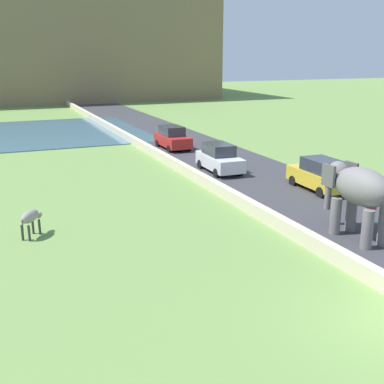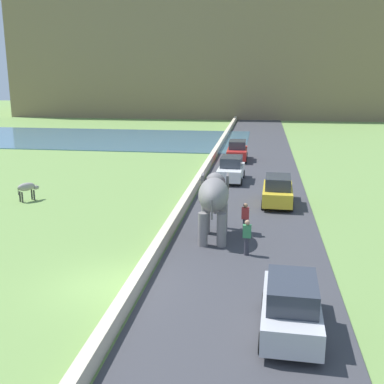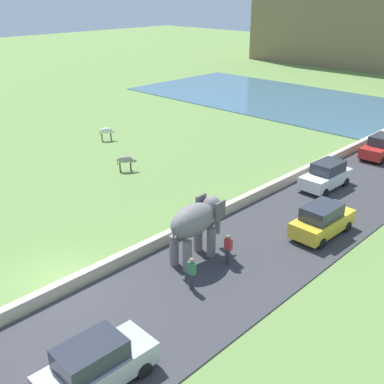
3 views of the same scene
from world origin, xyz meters
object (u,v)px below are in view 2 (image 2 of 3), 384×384
object	(u,v)px
person_beside_elephant	(245,218)
person_trailing	(247,237)
car_red	(237,151)
cow_grey	(27,188)
car_silver	(291,306)
car_white	(231,169)
elephant	(214,197)
car_yellow	(278,191)

from	to	relation	value
person_beside_elephant	person_trailing	xyz separation A→B (m)	(0.17, -2.67, 0.00)
car_red	cow_grey	bearing A→B (deg)	-127.64
person_beside_elephant	car_silver	world-z (taller)	car_silver
car_silver	car_white	world-z (taller)	same
elephant	person_trailing	size ratio (longest dim) A/B	2.14
car_yellow	car_red	size ratio (longest dim) A/B	1.01
car_red	cow_grey	size ratio (longest dim) A/B	3.07
car_yellow	cow_grey	world-z (taller)	car_yellow
car_red	person_beside_elephant	bearing A→B (deg)	-85.87
car_yellow	car_silver	world-z (taller)	same
person_beside_elephant	cow_grey	size ratio (longest dim) A/B	1.25
car_yellow	car_silver	distance (m)	14.55
elephant	car_white	world-z (taller)	elephant
car_silver	car_red	bearing A→B (deg)	96.21
elephant	car_white	distance (m)	12.50
person_beside_elephant	car_yellow	world-z (taller)	car_yellow
person_beside_elephant	car_yellow	size ratio (longest dim) A/B	0.40
car_yellow	car_red	bearing A→B (deg)	102.36
person_trailing	car_silver	distance (m)	6.31
person_trailing	car_yellow	size ratio (longest dim) A/B	0.40
cow_grey	elephant	bearing A→B (deg)	-23.67
car_yellow	car_white	world-z (taller)	same
cow_grey	car_red	bearing A→B (deg)	52.36
elephant	cow_grey	size ratio (longest dim) A/B	2.67
elephant	person_beside_elephant	size ratio (longest dim) A/B	2.14
car_yellow	car_red	xyz separation A→B (m)	(-3.15, 14.37, 0.00)
person_trailing	car_silver	bearing A→B (deg)	-76.00
elephant	car_yellow	bearing A→B (deg)	63.87
car_red	cow_grey	world-z (taller)	car_red
car_red	car_silver	bearing A→B (deg)	-83.79
person_trailing	car_yellow	world-z (taller)	car_yellow
car_yellow	person_beside_elephant	bearing A→B (deg)	-106.42
elephant	person_beside_elephant	bearing A→B (deg)	24.95
person_trailing	person_beside_elephant	bearing A→B (deg)	93.66
elephant	car_red	world-z (taller)	elephant
person_beside_elephant	elephant	bearing A→B (deg)	-155.05
elephant	car_red	distance (m)	20.84
car_silver	car_red	xyz separation A→B (m)	(-3.15, 28.92, 0.00)
person_beside_elephant	car_white	xyz separation A→B (m)	(-1.45, 11.76, 0.03)
elephant	car_red	size ratio (longest dim) A/B	0.87
person_trailing	car_yellow	xyz separation A→B (m)	(1.53, 8.43, 0.03)
person_trailing	car_white	bearing A→B (deg)	96.41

